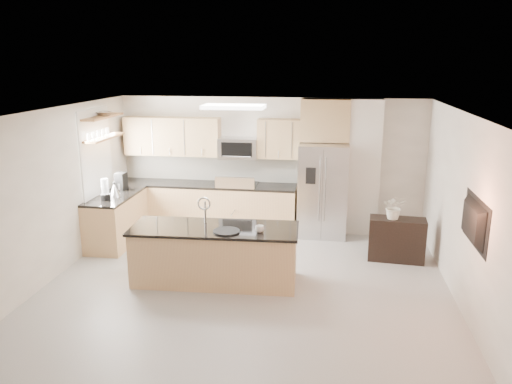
% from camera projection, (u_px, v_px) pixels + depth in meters
% --- Properties ---
extents(floor, '(6.50, 6.50, 0.00)m').
position_uv_depth(floor, '(242.00, 297.00, 7.14)').
color(floor, '#A6A39E').
rests_on(floor, ground).
extents(ceiling, '(6.00, 6.50, 0.02)m').
position_uv_depth(ceiling, '(240.00, 115.00, 6.48)').
color(ceiling, silver).
rests_on(ceiling, wall_back).
extents(wall_back, '(6.00, 0.02, 2.60)m').
position_uv_depth(wall_back, '(270.00, 163.00, 9.92)').
color(wall_back, silver).
rests_on(wall_back, floor).
extents(wall_front, '(6.00, 0.02, 2.60)m').
position_uv_depth(wall_front, '(164.00, 337.00, 3.70)').
color(wall_front, silver).
rests_on(wall_front, floor).
extents(wall_left, '(0.02, 6.50, 2.60)m').
position_uv_depth(wall_left, '(38.00, 202.00, 7.24)').
color(wall_left, silver).
rests_on(wall_left, floor).
extents(wall_right, '(0.02, 6.50, 2.60)m').
position_uv_depth(wall_right, '(472.00, 221.00, 6.38)').
color(wall_right, silver).
rests_on(wall_right, floor).
extents(back_counter, '(3.55, 0.66, 1.44)m').
position_uv_depth(back_counter, '(207.00, 205.00, 10.00)').
color(back_counter, tan).
rests_on(back_counter, floor).
extents(left_counter, '(0.66, 1.50, 0.92)m').
position_uv_depth(left_counter, '(116.00, 219.00, 9.18)').
color(left_counter, tan).
rests_on(left_counter, floor).
extents(range, '(0.76, 0.64, 1.14)m').
position_uv_depth(range, '(238.00, 207.00, 9.90)').
color(range, black).
rests_on(range, floor).
extents(upper_cabinets, '(3.50, 0.33, 0.75)m').
position_uv_depth(upper_cabinets, '(204.00, 137.00, 9.81)').
color(upper_cabinets, tan).
rests_on(upper_cabinets, wall_back).
extents(microwave, '(0.76, 0.40, 0.40)m').
position_uv_depth(microwave, '(238.00, 148.00, 9.72)').
color(microwave, '#B6B6B8').
rests_on(microwave, upper_cabinets).
extents(refrigerator, '(0.92, 0.78, 1.78)m').
position_uv_depth(refrigerator, '(323.00, 190.00, 9.51)').
color(refrigerator, '#B6B6B8').
rests_on(refrigerator, floor).
extents(partition_column, '(0.60, 0.30, 2.60)m').
position_uv_depth(partition_column, '(364.00, 168.00, 9.51)').
color(partition_column, beige).
rests_on(partition_column, floor).
extents(window, '(0.04, 1.15, 1.65)m').
position_uv_depth(window, '(96.00, 155.00, 8.92)').
color(window, white).
rests_on(window, wall_left).
extents(shelf_lower, '(0.30, 1.20, 0.04)m').
position_uv_depth(shelf_lower, '(104.00, 138.00, 8.92)').
color(shelf_lower, '#9A643D').
rests_on(shelf_lower, wall_left).
extents(shelf_upper, '(0.30, 1.20, 0.04)m').
position_uv_depth(shelf_upper, '(102.00, 117.00, 8.82)').
color(shelf_upper, '#9A643D').
rests_on(shelf_upper, wall_left).
extents(ceiling_fixture, '(1.00, 0.50, 0.06)m').
position_uv_depth(ceiling_fixture, '(234.00, 107.00, 8.07)').
color(ceiling_fixture, white).
rests_on(ceiling_fixture, ceiling).
extents(island, '(2.55, 1.02, 1.29)m').
position_uv_depth(island, '(215.00, 254.00, 7.57)').
color(island, tan).
rests_on(island, floor).
extents(credenza, '(0.95, 0.46, 0.73)m').
position_uv_depth(credenza, '(397.00, 239.00, 8.39)').
color(credenza, black).
rests_on(credenza, floor).
extents(cup, '(0.16, 0.16, 0.10)m').
position_uv_depth(cup, '(260.00, 229.00, 7.24)').
color(cup, white).
rests_on(cup, island).
extents(platter, '(0.49, 0.49, 0.02)m').
position_uv_depth(platter, '(226.00, 231.00, 7.25)').
color(platter, black).
rests_on(platter, island).
extents(blender, '(0.17, 0.17, 0.39)m').
position_uv_depth(blender, '(105.00, 191.00, 8.67)').
color(blender, black).
rests_on(blender, left_counter).
extents(kettle, '(0.21, 0.21, 0.27)m').
position_uv_depth(kettle, '(115.00, 190.00, 8.93)').
color(kettle, '#B6B6B8').
rests_on(kettle, left_counter).
extents(coffee_maker, '(0.19, 0.23, 0.33)m').
position_uv_depth(coffee_maker, '(121.00, 182.00, 9.37)').
color(coffee_maker, black).
rests_on(coffee_maker, left_counter).
extents(bowl, '(0.44, 0.44, 0.08)m').
position_uv_depth(bowl, '(103.00, 113.00, 8.87)').
color(bowl, '#B6B6B8').
rests_on(bowl, shelf_upper).
extents(flower_vase, '(0.57, 0.49, 0.62)m').
position_uv_depth(flower_vase, '(395.00, 201.00, 8.21)').
color(flower_vase, beige).
rests_on(flower_vase, credenza).
extents(television, '(0.14, 1.08, 0.62)m').
position_uv_depth(television, '(469.00, 222.00, 6.19)').
color(television, black).
rests_on(television, wall_right).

